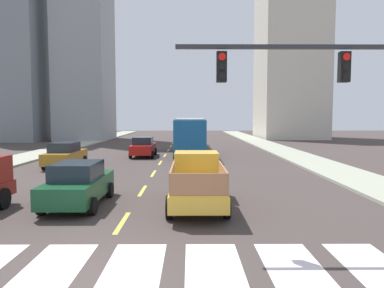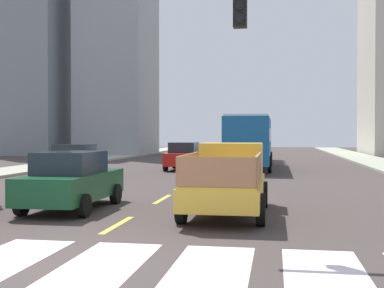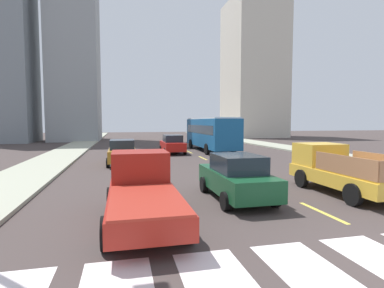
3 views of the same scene
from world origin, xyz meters
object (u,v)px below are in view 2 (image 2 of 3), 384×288
at_px(city_bus, 250,138).
at_px(sedan_far, 76,161).
at_px(pickup_stakebed, 228,180).
at_px(sedan_mid, 184,156).
at_px(sedan_near_right, 72,181).

bearing_deg(city_bus, sedan_far, -140.25).
distance_m(pickup_stakebed, sedan_mid, 17.23).
xyz_separation_m(sedan_near_right, sedan_far, (-4.24, 10.58, 0.00)).
relative_size(pickup_stakebed, city_bus, 0.48).
xyz_separation_m(pickup_stakebed, sedan_mid, (-4.31, 16.68, -0.08)).
bearing_deg(sedan_far, sedan_near_right, -65.86).
height_order(pickup_stakebed, sedan_far, pickup_stakebed).
bearing_deg(sedan_mid, sedan_far, -124.06).
relative_size(pickup_stakebed, sedan_far, 1.18).
distance_m(sedan_near_right, sedan_mid, 16.88).
xyz_separation_m(city_bus, sedan_far, (-8.59, -7.50, -1.09)).
relative_size(city_bus, sedan_near_right, 2.45).
bearing_deg(pickup_stakebed, sedan_near_right, -177.52).
bearing_deg(city_bus, pickup_stakebed, -90.52).
bearing_deg(sedan_near_right, sedan_far, 112.08).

